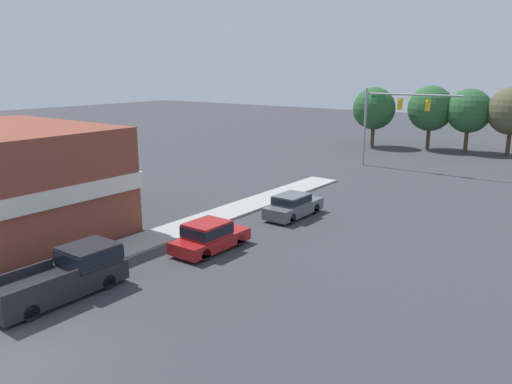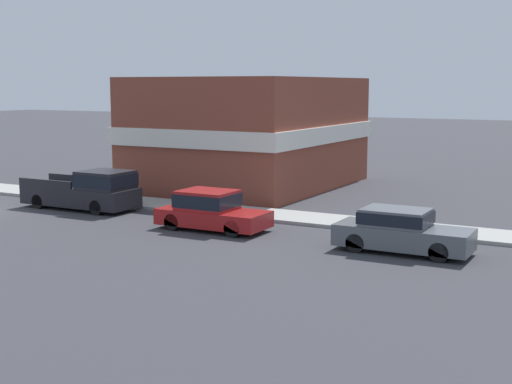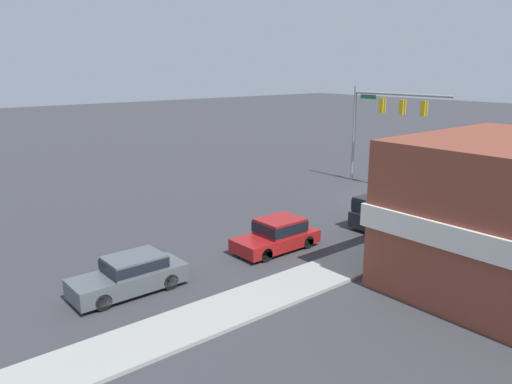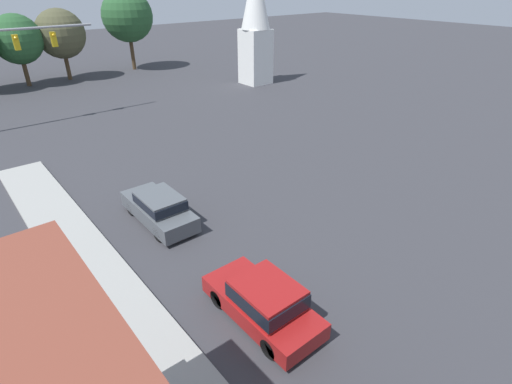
# 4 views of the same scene
# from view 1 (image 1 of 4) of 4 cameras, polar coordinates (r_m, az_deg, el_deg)

# --- Properties ---
(ground_plane) EXTENTS (200.00, 200.00, 0.00)m
(ground_plane) POSITION_cam_1_polar(r_m,az_deg,el_deg) (18.35, -25.85, -17.54)
(ground_plane) COLOR #38383D
(far_signal_assembly) EXTENTS (8.93, 0.49, 7.42)m
(far_signal_assembly) POSITION_cam_1_polar(r_m,az_deg,el_deg) (48.33, 15.43, 8.99)
(far_signal_assembly) COLOR gray
(far_signal_assembly) RESTS_ON ground
(car_lead) EXTENTS (1.88, 4.40, 1.55)m
(car_lead) POSITION_cam_1_polar(r_m,az_deg,el_deg) (25.90, -5.39, -4.99)
(car_lead) COLOR black
(car_lead) RESTS_ON ground
(car_second_ahead) EXTENTS (1.75, 4.57, 1.49)m
(car_second_ahead) POSITION_cam_1_polar(r_m,az_deg,el_deg) (31.68, 4.25, -1.50)
(car_second_ahead) COLOR black
(car_second_ahead) RESTS_ON ground
(pickup_truck_parked) EXTENTS (2.00, 5.59, 1.84)m
(pickup_truck_parked) POSITION_cam_1_polar(r_m,az_deg,el_deg) (22.36, -20.56, -8.68)
(pickup_truck_parked) COLOR black
(pickup_truck_parked) RESTS_ON ground
(corner_brick_building) EXTENTS (12.70, 9.72, 6.04)m
(corner_brick_building) POSITION_cam_1_polar(r_m,az_deg,el_deg) (31.74, -26.98, 1.21)
(corner_brick_building) COLOR brown
(corner_brick_building) RESTS_ON ground
(backdrop_tree_left_far) EXTENTS (5.02, 5.02, 7.11)m
(backdrop_tree_left_far) POSITION_cam_1_polar(r_m,az_deg,el_deg) (62.02, 13.34, 9.28)
(backdrop_tree_left_far) COLOR #4C3823
(backdrop_tree_left_far) RESTS_ON ground
(backdrop_tree_left_mid) EXTENTS (5.17, 5.17, 7.34)m
(backdrop_tree_left_mid) POSITION_cam_1_polar(r_m,az_deg,el_deg) (61.57, 19.32, 8.99)
(backdrop_tree_left_mid) COLOR #4C3823
(backdrop_tree_left_mid) RESTS_ON ground
(backdrop_tree_center) EXTENTS (4.87, 4.87, 7.09)m
(backdrop_tree_center) POSITION_cam_1_polar(r_m,az_deg,el_deg) (60.80, 23.16, 8.51)
(backdrop_tree_center) COLOR #4C3823
(backdrop_tree_center) RESTS_ON ground
(backdrop_tree_right_mid) EXTENTS (5.10, 5.10, 7.37)m
(backdrop_tree_right_mid) POSITION_cam_1_polar(r_m,az_deg,el_deg) (60.21, 27.25, 8.22)
(backdrop_tree_right_mid) COLOR #4C3823
(backdrop_tree_right_mid) RESTS_ON ground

